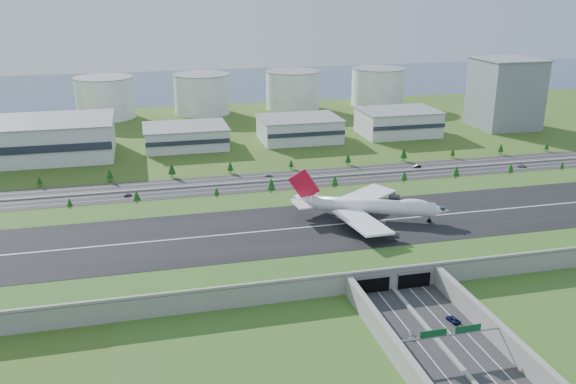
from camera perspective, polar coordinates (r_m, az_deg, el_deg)
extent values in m
plane|color=#37591B|center=(284.14, 5.86, -4.46)|extent=(1200.00, 1200.00, 0.00)
cube|color=gray|center=(282.59, 5.88, -3.71)|extent=(520.00, 100.00, 8.00)
cube|color=#476623|center=(281.05, 5.91, -2.94)|extent=(520.00, 100.00, 0.16)
cube|color=black|center=(281.00, 5.91, -2.92)|extent=(520.00, 58.00, 0.12)
cube|color=silver|center=(280.97, 5.91, -2.90)|extent=(520.00, 0.90, 0.02)
cube|color=gray|center=(238.90, 9.84, -7.08)|extent=(520.00, 1.20, 1.20)
cube|color=#28282B|center=(197.03, 16.88, -16.68)|extent=(34.00, 120.00, 0.12)
cube|color=gray|center=(196.81, 16.89, -16.59)|extent=(1.60, 120.00, 0.90)
cube|color=gray|center=(194.55, 10.67, -15.22)|extent=(2.40, 100.00, 8.00)
cube|color=gray|center=(210.58, 20.01, -13.26)|extent=(2.40, 100.00, 8.00)
cube|color=black|center=(237.61, 7.94, -8.58)|extent=(13.00, 1.20, 6.00)
cube|color=black|center=(243.91, 11.70, -8.05)|extent=(13.00, 1.20, 6.00)
cylinder|color=gray|center=(198.30, 9.85, -14.61)|extent=(0.70, 0.70, 7.00)
cylinder|color=gray|center=(214.72, 19.45, -12.68)|extent=(0.70, 0.70, 7.00)
cube|color=gray|center=(203.87, 14.95, -12.78)|extent=(38.00, 0.50, 0.50)
cube|color=#0C4C23|center=(200.52, 13.44, -12.75)|extent=(9.00, 0.30, 2.40)
cube|color=#0C4C23|center=(205.79, 16.50, -12.16)|extent=(9.00, 0.30, 2.40)
cube|color=#28282B|center=(369.30, 1.01, 1.21)|extent=(560.00, 36.00, 0.12)
cylinder|color=#3D2819|center=(339.66, -19.71, -1.36)|extent=(0.50, 0.50, 2.03)
cone|color=#0E3411|center=(338.82, -19.76, -0.95)|extent=(3.16, 3.16, 4.06)
cylinder|color=#3D2819|center=(337.18, -13.94, -0.88)|extent=(0.50, 0.50, 2.59)
cone|color=#0E3411|center=(336.11, -13.98, -0.35)|extent=(4.02, 4.02, 5.17)
cylinder|color=#3D2819|center=(339.19, -6.69, -0.37)|extent=(0.50, 0.50, 2.03)
cone|color=#0E3411|center=(338.35, -6.70, 0.04)|extent=(3.15, 3.15, 4.05)
cylinder|color=#3D2819|center=(343.74, -1.57, 0.11)|extent=(0.50, 0.50, 3.03)
cone|color=#0E3411|center=(342.51, -1.57, 0.72)|extent=(4.72, 4.72, 6.07)
cylinder|color=#3D2819|center=(353.06, 4.38, 0.54)|extent=(0.50, 0.50, 2.67)
cone|color=#0E3411|center=(352.01, 4.40, 1.06)|extent=(4.15, 4.15, 5.34)
cylinder|color=#3D2819|center=(368.24, 10.80, 1.02)|extent=(0.50, 0.50, 2.52)
cone|color=#0E3411|center=(367.29, 10.83, 1.49)|extent=(3.92, 3.92, 5.04)
cylinder|color=#3D2819|center=(383.06, 15.42, 1.38)|extent=(0.50, 0.50, 2.82)
cone|color=#0E3411|center=(382.03, 15.47, 1.90)|extent=(4.39, 4.39, 5.64)
cylinder|color=#3D2819|center=(402.10, 20.08, 1.69)|extent=(0.50, 0.50, 2.45)
cone|color=#0E3411|center=(401.25, 20.13, 2.12)|extent=(3.81, 3.81, 4.90)
cylinder|color=#3D2819|center=(423.17, 24.22, 1.96)|extent=(0.50, 0.50, 2.08)
cone|color=#0E3411|center=(422.48, 24.26, 2.31)|extent=(3.24, 3.24, 4.16)
cylinder|color=#3D2819|center=(383.97, -22.20, 0.63)|extent=(0.50, 0.50, 2.12)
cone|color=#0E3411|center=(383.20, -22.25, 1.01)|extent=(3.30, 3.30, 4.24)
cylinder|color=#3D2819|center=(379.57, -16.32, 1.13)|extent=(0.50, 0.50, 2.70)
cone|color=#0E3411|center=(378.58, -16.36, 1.63)|extent=(4.20, 4.20, 5.40)
cylinder|color=#3D2819|center=(379.18, -10.79, 1.58)|extent=(0.50, 0.50, 3.04)
cone|color=#0E3411|center=(378.07, -10.83, 2.14)|extent=(4.72, 4.72, 6.07)
cylinder|color=#3D2819|center=(382.34, -5.42, 1.94)|extent=(0.50, 0.50, 2.58)
cone|color=#0E3411|center=(381.40, -5.43, 2.41)|extent=(4.01, 4.01, 5.15)
cylinder|color=#3D2819|center=(389.53, 0.29, 2.31)|extent=(0.50, 0.50, 2.12)
cone|color=#0E3411|center=(388.77, 0.29, 2.69)|extent=(3.29, 3.29, 4.23)
cylinder|color=#3D2819|center=(400.03, 5.62, 2.70)|extent=(0.50, 0.50, 2.59)
cone|color=#0E3411|center=(399.13, 5.64, 3.16)|extent=(4.03, 4.03, 5.18)
cylinder|color=#3D2819|center=(414.14, 10.75, 3.05)|extent=(0.50, 0.50, 3.06)
cone|color=#0E3411|center=(413.12, 10.78, 3.57)|extent=(4.76, 4.76, 6.11)
cylinder|color=#3D2819|center=(429.98, 15.12, 3.25)|extent=(0.50, 0.50, 2.25)
cone|color=#0E3411|center=(429.24, 15.15, 3.62)|extent=(3.51, 3.51, 4.51)
cylinder|color=#3D2819|center=(448.35, 19.24, 3.50)|extent=(0.50, 0.50, 2.62)
cone|color=#0E3411|center=(447.53, 19.29, 3.91)|extent=(4.08, 4.08, 5.24)
cylinder|color=#3D2819|center=(468.78, 22.99, 3.66)|extent=(0.50, 0.50, 2.22)
cone|color=#0E3411|center=(468.12, 23.04, 3.99)|extent=(3.45, 3.45, 4.43)
cube|color=silver|center=(449.11, -23.69, 4.46)|extent=(120.00, 60.00, 25.00)
cube|color=silver|center=(448.75, -9.55, 5.13)|extent=(58.00, 42.00, 15.00)
cube|color=silver|center=(461.91, 1.05, 5.91)|extent=(58.00, 42.00, 17.00)
cube|color=silver|center=(487.68, 10.25, 6.42)|extent=(58.00, 42.00, 19.00)
cube|color=gray|center=(533.64, 19.64, 8.67)|extent=(46.00, 46.00, 55.00)
cylinder|color=silver|center=(564.26, -16.74, 8.43)|extent=(50.00, 50.00, 35.00)
cylinder|color=silver|center=(566.02, -8.03, 9.06)|extent=(50.00, 50.00, 35.00)
cylinder|color=silver|center=(580.37, 0.45, 9.48)|extent=(50.00, 50.00, 35.00)
cylinder|color=silver|center=(606.40, 8.38, 9.69)|extent=(50.00, 50.00, 35.00)
cube|color=#354766|center=(739.43, -6.64, 10.02)|extent=(1200.00, 260.00, 0.06)
cylinder|color=white|center=(285.27, 7.63, -1.31)|extent=(57.26, 30.09, 6.80)
cone|color=white|center=(286.07, 14.02, -1.66)|extent=(10.52, 9.64, 6.80)
cone|color=white|center=(287.88, 1.29, -0.86)|extent=(12.47, 10.49, 6.80)
ellipsoid|color=white|center=(284.54, 11.72, -1.07)|extent=(15.41, 10.67, 4.18)
cube|color=white|center=(268.84, 6.98, -2.80)|extent=(18.35, 33.57, 1.68)
cube|color=white|center=(302.72, 7.39, -0.31)|extent=(34.14, 29.44, 1.68)
cylinder|color=#38383D|center=(274.44, 8.53, -2.94)|extent=(6.34, 5.14, 3.19)
cylinder|color=#38383D|center=(263.59, 9.79, -3.95)|extent=(6.34, 5.14, 3.19)
cylinder|color=#38383D|center=(298.31, 8.69, -1.14)|extent=(6.34, 5.14, 3.19)
cylinder|color=#38383D|center=(309.33, 9.91, -0.48)|extent=(6.34, 5.14, 3.19)
cube|color=white|center=(281.02, 1.29, -1.18)|extent=(7.64, 12.33, 0.64)
cube|color=white|center=(293.90, 1.70, -0.27)|extent=(13.20, 12.07, 0.64)
cube|color=red|center=(285.11, 1.51, 0.66)|extent=(14.27, 6.95, 15.94)
cylinder|color=black|center=(287.70, 13.06, -2.66)|extent=(2.02, 0.74, 2.02)
cylinder|color=black|center=(284.22, 6.69, -2.55)|extent=(2.02, 0.74, 2.02)
cylinder|color=black|center=(290.56, 6.78, -2.07)|extent=(2.02, 0.74, 2.02)
cylinder|color=black|center=(284.59, 5.41, -2.47)|extent=(2.02, 0.74, 2.02)
cylinder|color=black|center=(290.92, 5.53, -1.99)|extent=(2.02, 0.74, 2.02)
imported|color=#AFAFB4|center=(212.90, 11.44, -13.04)|extent=(2.77, 4.28, 1.36)
imported|color=#0D1443|center=(224.99, 15.20, -11.44)|extent=(3.84, 6.33, 1.64)
imported|color=slate|center=(350.81, -14.78, -0.25)|extent=(5.01, 3.52, 1.58)
imported|color=black|center=(401.38, 11.97, 2.38)|extent=(5.43, 3.42, 1.69)
imported|color=#A2A1A5|center=(421.88, 21.05, 2.31)|extent=(6.08, 3.54, 1.59)
imported|color=silver|center=(374.85, -1.93, 1.61)|extent=(5.40, 2.20, 1.57)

